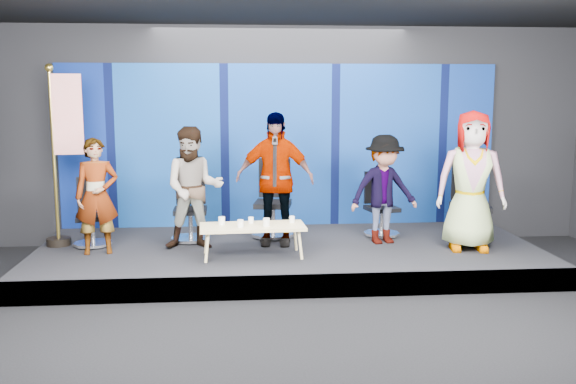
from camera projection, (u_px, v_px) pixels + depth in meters
name	position (u px, v px, depth m)	size (l,w,h in m)	color
ground	(308.00, 329.00, 6.71)	(10.00, 10.00, 0.00)	black
room_walls	(309.00, 95.00, 6.33)	(10.02, 8.02, 3.51)	black
riser	(288.00, 255.00, 9.15)	(7.00, 3.00, 0.30)	black
backdrop	(280.00, 146.00, 10.35)	(7.00, 0.08, 2.60)	#07145B
chair_a	(92.00, 223.00, 9.08)	(0.63, 0.63, 0.96)	silver
panelist_a	(97.00, 196.00, 8.56)	(0.57, 0.37, 1.56)	black
chair_b	(191.00, 217.00, 9.38)	(0.60, 0.60, 1.05)	silver
panelist_b	(194.00, 188.00, 8.82)	(0.82, 0.64, 1.70)	black
chair_c	(273.00, 211.00, 9.64)	(0.76, 0.76, 1.16)	silver
panelist_c	(275.00, 179.00, 9.05)	(1.10, 0.46, 1.88)	black
chair_d	(380.00, 215.00, 9.72)	(0.64, 0.64, 0.96)	silver
panelist_d	(384.00, 189.00, 9.15)	(1.01, 0.58, 1.56)	black
chair_e	(469.00, 215.00, 9.32)	(0.78, 0.78, 1.18)	silver
panelist_e	(471.00, 181.00, 8.75)	(0.94, 0.61, 1.91)	black
coffee_table	(253.00, 228.00, 8.44)	(1.40, 0.65, 0.42)	tan
mug_a	(222.00, 221.00, 8.47)	(0.09, 0.09, 0.10)	white
mug_b	(241.00, 224.00, 8.31)	(0.08, 0.08, 0.10)	white
mug_c	(251.00, 220.00, 8.56)	(0.07, 0.07, 0.08)	white
mug_d	(266.00, 222.00, 8.38)	(0.09, 0.09, 0.10)	white
mug_e	(292.00, 219.00, 8.61)	(0.07, 0.07, 0.09)	white
flag_stand	(63.00, 151.00, 8.93)	(0.58, 0.34, 2.54)	black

